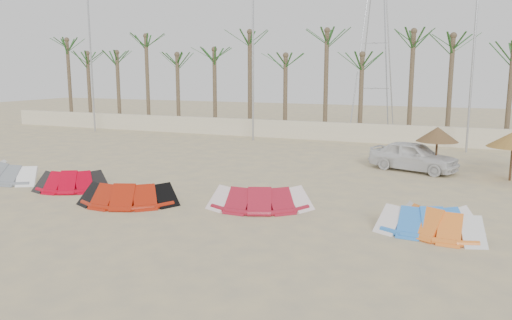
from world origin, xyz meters
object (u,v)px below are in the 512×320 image
at_px(kite_red_left, 76,179).
at_px(kite_red_right, 263,196).
at_px(kite_red_mid, 133,192).
at_px(kite_grey, 16,171).
at_px(kite_orange, 435,219).
at_px(kite_blue, 430,217).
at_px(car, 413,156).
at_px(parasol_left, 438,134).

relative_size(kite_red_left, kite_red_right, 0.86).
relative_size(kite_red_left, kite_red_mid, 0.87).
distance_m(kite_grey, kite_red_left, 3.85).
relative_size(kite_grey, kite_red_mid, 0.95).
height_order(kite_grey, kite_orange, same).
distance_m(kite_red_left, kite_red_mid, 3.64).
distance_m(kite_blue, car, 9.64).
bearing_deg(car, parasol_left, -84.50).
xyz_separation_m(kite_grey, car, (16.43, 9.03, 0.31)).
bearing_deg(kite_red_mid, kite_blue, 4.54).
bearing_deg(kite_blue, kite_red_right, 174.79).
xyz_separation_m(kite_red_left, kite_orange, (14.13, -0.29, 0.00)).
xyz_separation_m(kite_red_left, kite_blue, (13.96, -0.10, 0.00)).
bearing_deg(parasol_left, kite_red_mid, -135.09).
relative_size(kite_grey, kite_orange, 1.09).
xyz_separation_m(kite_grey, kite_orange, (17.96, -0.70, -0.00)).
relative_size(kite_blue, parasol_left, 1.51).
bearing_deg(kite_grey, car, 28.79).
xyz_separation_m(kite_grey, kite_red_mid, (7.35, -1.34, 0.00)).
distance_m(kite_red_left, parasol_left, 16.52).
bearing_deg(parasol_left, kite_red_left, -146.10).
height_order(kite_orange, kite_blue, same).
distance_m(kite_red_left, kite_blue, 13.97).
height_order(kite_red_right, parasol_left, parasol_left).
height_order(kite_orange, parasol_left, parasol_left).
height_order(kite_red_left, kite_red_right, same).
bearing_deg(parasol_left, kite_blue, -88.09).
height_order(parasol_left, car, parasol_left).
bearing_deg(kite_grey, kite_red_mid, -10.32).
bearing_deg(kite_red_mid, parasol_left, 44.91).
bearing_deg(kite_grey, kite_red_left, -6.09).
height_order(kite_grey, kite_blue, same).
bearing_deg(car, kite_grey, 137.96).
height_order(kite_red_left, kite_red_mid, same).
distance_m(kite_red_mid, kite_blue, 10.48).
xyz_separation_m(kite_red_left, car, (12.60, 9.44, 0.32)).
height_order(kite_red_mid, kite_red_right, same).
bearing_deg(kite_red_left, kite_red_right, 2.96).
bearing_deg(kite_blue, parasol_left, 91.91).
bearing_deg(kite_orange, parasol_left, 92.84).
xyz_separation_m(kite_red_mid, kite_red_right, (4.69, 1.35, 0.00)).
relative_size(kite_grey, car, 0.86).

